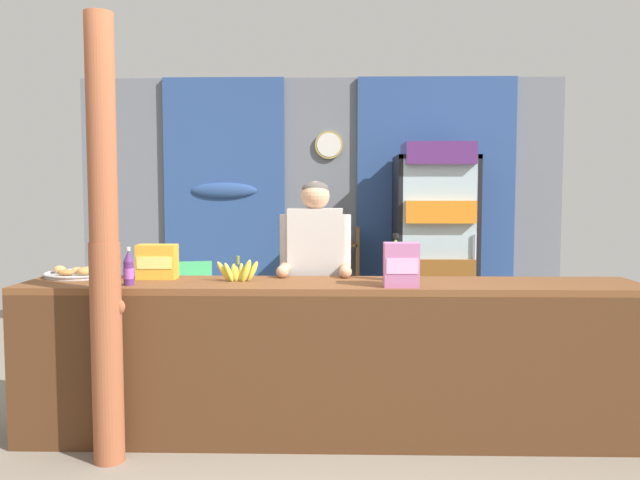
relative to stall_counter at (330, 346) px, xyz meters
name	(u,v)px	position (x,y,z in m)	size (l,w,h in m)	color
ground_plane	(315,393)	(-0.12, 0.95, -0.59)	(8.05, 8.05, 0.00)	gray
back_wall_curtained	(324,205)	(-0.09, 2.85, 0.76)	(4.82, 0.22, 2.61)	slate
stall_counter	(330,346)	(0.00, 0.00, 0.00)	(3.69, 0.57, 0.94)	brown
timber_post	(105,252)	(-1.22, -0.28, 0.57)	(0.19, 0.17, 2.43)	#995133
drink_fridge	(435,237)	(0.96, 2.36, 0.47)	(0.74, 0.73, 1.92)	black
bottle_shelf_rack	(334,283)	(0.02, 2.52, 0.01)	(0.48, 0.28, 1.14)	brown
plastic_lawn_chair	(189,305)	(-1.25, 1.86, -0.10)	(0.53, 0.53, 0.86)	#4CC675
shopkeeper	(315,269)	(-0.10, 0.57, 0.38)	(0.48, 0.42, 1.55)	#28282D
soda_bottle_lime_soda	(395,261)	(0.40, 0.20, 0.48)	(0.09, 0.09, 0.29)	#75C64C
soda_bottle_grape_soda	(129,269)	(-1.17, -0.03, 0.45)	(0.06, 0.06, 0.22)	#56286B
snack_box_choco_powder	(157,262)	(-1.08, 0.25, 0.46)	(0.24, 0.14, 0.21)	gold
snack_box_wafer	(401,265)	(0.40, -0.05, 0.48)	(0.20, 0.13, 0.25)	#B76699
pastry_tray	(80,273)	(-1.60, 0.34, 0.38)	(0.44, 0.44, 0.07)	#BCBCC1
banana_bunch	(239,271)	(-0.55, 0.14, 0.42)	(0.27, 0.07, 0.16)	#DBCC42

